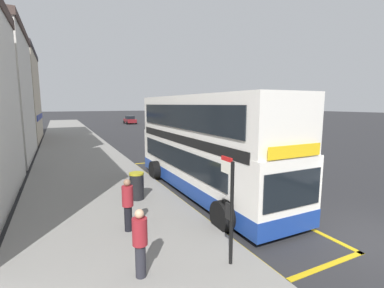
# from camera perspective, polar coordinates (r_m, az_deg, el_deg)

# --- Properties ---
(ground_plane) EXTENTS (260.00, 260.00, 0.00)m
(ground_plane) POSITION_cam_1_polar(r_m,az_deg,el_deg) (37.63, -13.25, 1.99)
(ground_plane) COLOR #28282B
(pavement_near) EXTENTS (6.00, 76.00, 0.14)m
(pavement_near) POSITION_cam_1_polar(r_m,az_deg,el_deg) (36.71, -23.95, 1.45)
(pavement_near) COLOR gray
(pavement_near) RESTS_ON ground
(double_decker_bus) EXTENTS (3.19, 10.63, 4.40)m
(double_decker_bus) POSITION_cam_1_polar(r_m,az_deg,el_deg) (12.43, 2.52, -0.74)
(double_decker_bus) COLOR white
(double_decker_bus) RESTS_ON ground
(bus_bay_markings) EXTENTS (2.90, 13.91, 0.01)m
(bus_bay_markings) POSITION_cam_1_polar(r_m,az_deg,el_deg) (13.11, 1.48, -9.50)
(bus_bay_markings) COLOR gold
(bus_bay_markings) RESTS_ON ground
(bus_stop_sign) EXTENTS (0.09, 0.51, 2.63)m
(bus_stop_sign) POSITION_cam_1_polar(r_m,az_deg,el_deg) (6.76, 7.95, -11.91)
(bus_stop_sign) COLOR black
(bus_stop_sign) RESTS_ON pavement_near
(terrace_corner) EXTENTS (7.21, 11.88, 10.84)m
(terrace_corner) POSITION_cam_1_polar(r_m,az_deg,el_deg) (35.95, -35.23, 8.37)
(terrace_corner) COLOR beige
(terrace_corner) RESTS_ON ground
(parked_car_maroon_distant) EXTENTS (2.09, 4.20, 1.62)m
(parked_car_maroon_distant) POSITION_cam_1_polar(r_m,az_deg,el_deg) (57.37, -12.86, 4.93)
(parked_car_maroon_distant) COLOR maroon
(parked_car_maroon_distant) RESTS_ON ground
(parked_car_black_kerbside) EXTENTS (2.09, 4.20, 1.62)m
(parked_car_black_kerbside) POSITION_cam_1_polar(r_m,az_deg,el_deg) (25.03, 0.54, 0.95)
(parked_car_black_kerbside) COLOR black
(parked_car_black_kerbside) RESTS_ON ground
(pedestrian_waiting_near_sign) EXTENTS (0.34, 0.34, 1.60)m
(pedestrian_waiting_near_sign) POSITION_cam_1_polar(r_m,az_deg,el_deg) (6.55, -10.82, -19.26)
(pedestrian_waiting_near_sign) COLOR #26262D
(pedestrian_waiting_near_sign) RESTS_ON pavement_near
(pedestrian_further_back) EXTENTS (0.34, 0.34, 1.64)m
(pedestrian_further_back) POSITION_cam_1_polar(r_m,az_deg,el_deg) (8.74, -13.29, -11.92)
(pedestrian_further_back) COLOR black
(pedestrian_further_back) RESTS_ON pavement_near
(litter_bin) EXTENTS (0.60, 0.60, 1.12)m
(litter_bin) POSITION_cam_1_polar(r_m,az_deg,el_deg) (11.54, -11.47, -8.56)
(litter_bin) COLOR black
(litter_bin) RESTS_ON pavement_near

